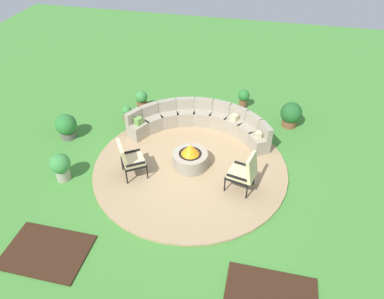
{
  "coord_description": "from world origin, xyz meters",
  "views": [
    {
      "loc": [
        1.66,
        -6.99,
        6.3
      ],
      "look_at": [
        0.0,
        0.2,
        0.45
      ],
      "focal_mm": 33.62,
      "sensor_mm": 36.0,
      "label": 1
    }
  ],
  "objects_px": {
    "potted_plant_1": "(127,113)",
    "potted_plant_5": "(142,100)",
    "lounge_chair_front_right": "(244,172)",
    "potted_plant_0": "(291,114)",
    "potted_plant_2": "(61,166)",
    "lounge_chair_front_left": "(130,158)",
    "potted_plant_4": "(244,98)",
    "potted_plant_3": "(66,126)",
    "fire_pit": "(190,158)",
    "curved_stone_bench": "(201,122)"
  },
  "relations": [
    {
      "from": "potted_plant_1",
      "to": "potted_plant_5",
      "type": "xyz_separation_m",
      "value": [
        0.22,
        0.75,
        0.09
      ]
    },
    {
      "from": "lounge_chair_front_right",
      "to": "potted_plant_0",
      "type": "bearing_deg",
      "value": -5.64
    },
    {
      "from": "potted_plant_2",
      "to": "lounge_chair_front_left",
      "type": "bearing_deg",
      "value": 15.56
    },
    {
      "from": "potted_plant_1",
      "to": "potted_plant_4",
      "type": "bearing_deg",
      "value": 25.26
    },
    {
      "from": "lounge_chair_front_left",
      "to": "potted_plant_3",
      "type": "distance_m",
      "value": 2.7
    },
    {
      "from": "potted_plant_0",
      "to": "potted_plant_3",
      "type": "xyz_separation_m",
      "value": [
        -6.31,
        -2.07,
        -0.02
      ]
    },
    {
      "from": "fire_pit",
      "to": "potted_plant_1",
      "type": "xyz_separation_m",
      "value": [
        -2.42,
        1.74,
        -0.06
      ]
    },
    {
      "from": "fire_pit",
      "to": "curved_stone_bench",
      "type": "distance_m",
      "value": 1.61
    },
    {
      "from": "fire_pit",
      "to": "lounge_chair_front_right",
      "type": "xyz_separation_m",
      "value": [
        1.45,
        -0.55,
        0.28
      ]
    },
    {
      "from": "lounge_chair_front_left",
      "to": "lounge_chair_front_right",
      "type": "bearing_deg",
      "value": 59.22
    },
    {
      "from": "lounge_chair_front_left",
      "to": "potted_plant_0",
      "type": "distance_m",
      "value": 5.09
    },
    {
      "from": "lounge_chair_front_right",
      "to": "potted_plant_1",
      "type": "xyz_separation_m",
      "value": [
        -3.86,
        2.29,
        -0.34
      ]
    },
    {
      "from": "potted_plant_0",
      "to": "potted_plant_5",
      "type": "distance_m",
      "value": 4.71
    },
    {
      "from": "lounge_chair_front_left",
      "to": "potted_plant_2",
      "type": "bearing_deg",
      "value": -107.95
    },
    {
      "from": "potted_plant_5",
      "to": "potted_plant_0",
      "type": "bearing_deg",
      "value": 1.23
    },
    {
      "from": "fire_pit",
      "to": "potted_plant_3",
      "type": "xyz_separation_m",
      "value": [
        -3.79,
        0.51,
        0.08
      ]
    },
    {
      "from": "potted_plant_5",
      "to": "curved_stone_bench",
      "type": "bearing_deg",
      "value": -22.31
    },
    {
      "from": "fire_pit",
      "to": "potted_plant_1",
      "type": "relative_size",
      "value": 1.79
    },
    {
      "from": "fire_pit",
      "to": "potted_plant_1",
      "type": "height_order",
      "value": "fire_pit"
    },
    {
      "from": "curved_stone_bench",
      "to": "potted_plant_4",
      "type": "bearing_deg",
      "value": 58.46
    },
    {
      "from": "potted_plant_1",
      "to": "potted_plant_5",
      "type": "relative_size",
      "value": 0.78
    },
    {
      "from": "lounge_chair_front_left",
      "to": "potted_plant_0",
      "type": "relative_size",
      "value": 1.34
    },
    {
      "from": "potted_plant_0",
      "to": "potted_plant_1",
      "type": "height_order",
      "value": "potted_plant_0"
    },
    {
      "from": "curved_stone_bench",
      "to": "potted_plant_1",
      "type": "distance_m",
      "value": 2.36
    },
    {
      "from": "fire_pit",
      "to": "potted_plant_5",
      "type": "bearing_deg",
      "value": 131.47
    },
    {
      "from": "fire_pit",
      "to": "potted_plant_2",
      "type": "distance_m",
      "value": 3.26
    },
    {
      "from": "lounge_chair_front_right",
      "to": "curved_stone_bench",
      "type": "bearing_deg",
      "value": 48.19
    },
    {
      "from": "potted_plant_5",
      "to": "lounge_chair_front_right",
      "type": "bearing_deg",
      "value": -39.8
    },
    {
      "from": "curved_stone_bench",
      "to": "lounge_chair_front_left",
      "type": "height_order",
      "value": "lounge_chair_front_left"
    },
    {
      "from": "curved_stone_bench",
      "to": "potted_plant_4",
      "type": "height_order",
      "value": "curved_stone_bench"
    },
    {
      "from": "fire_pit",
      "to": "potted_plant_5",
      "type": "relative_size",
      "value": 1.4
    },
    {
      "from": "curved_stone_bench",
      "to": "potted_plant_0",
      "type": "height_order",
      "value": "curved_stone_bench"
    },
    {
      "from": "potted_plant_2",
      "to": "potted_plant_3",
      "type": "relative_size",
      "value": 1.0
    },
    {
      "from": "lounge_chair_front_left",
      "to": "potted_plant_4",
      "type": "height_order",
      "value": "lounge_chair_front_left"
    },
    {
      "from": "curved_stone_bench",
      "to": "potted_plant_0",
      "type": "xyz_separation_m",
      "value": [
        2.58,
        0.97,
        0.05
      ]
    },
    {
      "from": "lounge_chair_front_left",
      "to": "potted_plant_0",
      "type": "height_order",
      "value": "lounge_chair_front_left"
    },
    {
      "from": "potted_plant_4",
      "to": "potted_plant_5",
      "type": "bearing_deg",
      "value": -164.82
    },
    {
      "from": "potted_plant_5",
      "to": "potted_plant_3",
      "type": "bearing_deg",
      "value": -129.04
    },
    {
      "from": "potted_plant_1",
      "to": "potted_plant_3",
      "type": "xyz_separation_m",
      "value": [
        -1.38,
        -1.23,
        0.14
      ]
    },
    {
      "from": "fire_pit",
      "to": "potted_plant_4",
      "type": "bearing_deg",
      "value": 73.35
    },
    {
      "from": "lounge_chair_front_left",
      "to": "potted_plant_0",
      "type": "xyz_separation_m",
      "value": [
        3.89,
        3.27,
        -0.18
      ]
    },
    {
      "from": "lounge_chair_front_right",
      "to": "potted_plant_0",
      "type": "xyz_separation_m",
      "value": [
        1.07,
        3.13,
        -0.19
      ]
    },
    {
      "from": "curved_stone_bench",
      "to": "potted_plant_4",
      "type": "relative_size",
      "value": 6.6
    },
    {
      "from": "curved_stone_bench",
      "to": "potted_plant_3",
      "type": "height_order",
      "value": "curved_stone_bench"
    },
    {
      "from": "lounge_chair_front_right",
      "to": "potted_plant_4",
      "type": "bearing_deg",
      "value": 19.68
    },
    {
      "from": "potted_plant_4",
      "to": "potted_plant_1",
      "type": "bearing_deg",
      "value": -154.74
    },
    {
      "from": "lounge_chair_front_right",
      "to": "potted_plant_5",
      "type": "xyz_separation_m",
      "value": [
        -3.64,
        3.03,
        -0.26
      ]
    },
    {
      "from": "lounge_chair_front_right",
      "to": "potted_plant_0",
      "type": "height_order",
      "value": "lounge_chair_front_right"
    },
    {
      "from": "fire_pit",
      "to": "potted_plant_3",
      "type": "relative_size",
      "value": 1.21
    },
    {
      "from": "potted_plant_4",
      "to": "potted_plant_5",
      "type": "relative_size",
      "value": 0.96
    }
  ]
}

